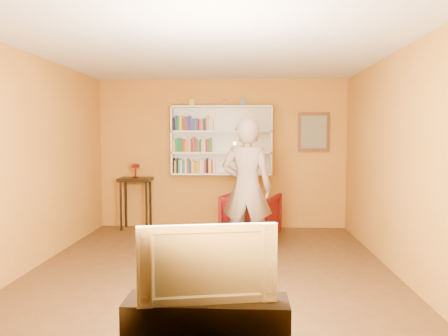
% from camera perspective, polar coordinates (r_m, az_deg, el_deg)
% --- Properties ---
extents(room_shell, '(5.30, 5.80, 2.88)m').
position_cam_1_polar(room_shell, '(5.51, -1.62, -2.68)').
color(room_shell, '#442C15').
rests_on(room_shell, ground).
extents(bookshelf, '(1.80, 0.29, 1.23)m').
position_cam_1_polar(bookshelf, '(7.88, -0.29, 3.59)').
color(bookshelf, white).
rests_on(bookshelf, room_shell).
extents(books_row_lower, '(0.75, 0.19, 0.27)m').
position_cam_1_polar(books_row_lower, '(7.84, -3.87, 0.21)').
color(books_row_lower, black).
rests_on(books_row_lower, bookshelf).
extents(books_row_middle, '(0.69, 0.19, 0.27)m').
position_cam_1_polar(books_row_middle, '(7.82, -4.15, 2.95)').
color(books_row_middle, yellow).
rests_on(books_row_middle, bookshelf).
extents(books_row_upper, '(0.71, 0.19, 0.27)m').
position_cam_1_polar(books_row_upper, '(7.82, -4.09, 5.72)').
color(books_row_upper, black).
rests_on(books_row_upper, bookshelf).
extents(ornament_left, '(0.09, 0.09, 0.12)m').
position_cam_1_polar(ornament_left, '(7.89, -4.19, 8.53)').
color(ornament_left, gold).
rests_on(ornament_left, bookshelf).
extents(ornament_centre, '(0.08, 0.08, 0.10)m').
position_cam_1_polar(ornament_centre, '(7.84, 0.06, 8.49)').
color(ornament_centre, '#A6373D').
rests_on(ornament_centre, bookshelf).
extents(ornament_right, '(0.09, 0.09, 0.12)m').
position_cam_1_polar(ornament_right, '(7.83, 2.48, 8.58)').
color(ornament_right, '#486479').
rests_on(ornament_right, bookshelf).
extents(framed_painting, '(0.55, 0.05, 0.70)m').
position_cam_1_polar(framed_painting, '(8.01, 11.63, 4.63)').
color(framed_painting, '#522D17').
rests_on(framed_painting, room_shell).
extents(console_table, '(0.57, 0.44, 0.93)m').
position_cam_1_polar(console_table, '(8.00, -11.46, -2.39)').
color(console_table, black).
rests_on(console_table, ground).
extents(ruby_lustre, '(0.16, 0.16, 0.26)m').
position_cam_1_polar(ruby_lustre, '(7.97, -11.49, 0.08)').
color(ruby_lustre, maroon).
rests_on(ruby_lustre, console_table).
extents(armchair, '(1.04, 1.05, 0.77)m').
position_cam_1_polar(armchair, '(7.08, 3.57, -6.35)').
color(armchair, '#4A050C').
rests_on(armchair, ground).
extents(person, '(0.76, 0.56, 1.92)m').
position_cam_1_polar(person, '(6.00, 2.99, -2.68)').
color(person, '#776157').
rests_on(person, ground).
extents(game_remote, '(0.04, 0.15, 0.04)m').
position_cam_1_polar(game_remote, '(5.61, 1.42, 3.25)').
color(game_remote, white).
rests_on(game_remote, person).
extents(tv_cabinet, '(1.24, 0.37, 0.44)m').
position_cam_1_polar(tv_cabinet, '(3.53, -2.27, -20.07)').
color(tv_cabinet, black).
rests_on(tv_cabinet, ground).
extents(television, '(1.03, 0.32, 0.59)m').
position_cam_1_polar(television, '(3.35, -2.29, -12.00)').
color(television, black).
rests_on(television, tv_cabinet).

